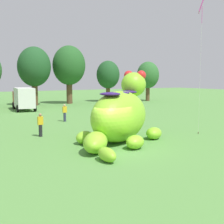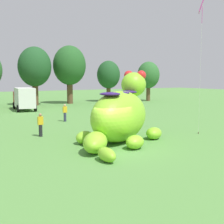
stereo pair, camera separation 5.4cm
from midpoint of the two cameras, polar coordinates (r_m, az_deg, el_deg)
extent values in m
plane|color=#568E42|center=(18.85, 1.16, -6.88)|extent=(160.00, 160.00, 0.00)
ellipsoid|color=#8CD12D|center=(20.90, 1.48, -0.78)|extent=(6.75, 5.94, 3.43)
ellipsoid|color=#8CD12D|center=(23.14, 4.06, 5.07)|extent=(2.66, 2.61, 1.81)
sphere|color=red|center=(23.57, 3.18, 6.75)|extent=(0.72, 0.72, 0.72)
sphere|color=red|center=(23.22, 5.47, 6.74)|extent=(0.72, 0.72, 0.72)
ellipsoid|color=navy|center=(22.03, 2.92, 3.70)|extent=(1.68, 1.75, 0.23)
ellipsoid|color=navy|center=(20.76, 1.49, 3.54)|extent=(1.68, 1.75, 0.23)
ellipsoid|color=navy|center=(19.38, -0.30, 3.33)|extent=(1.68, 1.75, 0.23)
ellipsoid|color=#8CD12D|center=(23.39, -1.17, -3.21)|extent=(1.80, 1.69, 0.84)
ellipsoid|color=#8CD12D|center=(22.00, 7.79, -3.89)|extent=(1.80, 1.69, 0.84)
ellipsoid|color=#8CD12D|center=(20.41, -4.95, -4.66)|extent=(1.80, 1.69, 0.84)
ellipsoid|color=#8CD12D|center=(18.94, 4.32, -5.53)|extent=(1.80, 1.69, 0.84)
ellipsoid|color=#8CD12D|center=(17.97, -3.01, -5.59)|extent=(2.72, 3.03, 1.20)
ellipsoid|color=#8CD12D|center=(16.10, -0.89, -7.85)|extent=(0.85, 1.62, 0.73)
cube|color=#B2231E|center=(44.81, -16.31, 2.43)|extent=(2.21, 2.03, 1.90)
cube|color=silver|center=(41.62, -15.74, 2.57)|extent=(2.65, 4.82, 2.50)
cylinder|color=black|center=(44.76, -17.54, 1.16)|extent=(0.39, 0.93, 0.90)
cylinder|color=black|center=(45.02, -15.01, 1.27)|extent=(0.39, 0.93, 0.90)
cylinder|color=black|center=(40.00, -16.84, 0.59)|extent=(0.39, 0.93, 0.90)
cylinder|color=black|center=(40.30, -13.88, 0.72)|extent=(0.39, 0.93, 0.90)
cylinder|color=brown|center=(49.11, -13.88, 3.03)|extent=(0.90, 0.90, 3.15)
ellipsoid|color=#1E4C23|center=(49.06, -14.02, 8.10)|extent=(5.04, 5.04, 6.05)
cylinder|color=brown|center=(51.32, -7.72, 3.40)|extent=(0.95, 0.95, 3.31)
ellipsoid|color=#235623|center=(51.28, -7.80, 8.51)|extent=(5.30, 5.30, 6.36)
cylinder|color=brown|center=(54.89, -0.61, 3.24)|extent=(0.72, 0.72, 2.53)
ellipsoid|color=#1E4C23|center=(54.81, -0.62, 6.89)|extent=(4.05, 4.05, 4.86)
cylinder|color=brown|center=(56.93, 6.70, 3.30)|extent=(0.72, 0.72, 2.51)
ellipsoid|color=#2D662D|center=(56.85, 6.75, 6.78)|extent=(4.01, 4.01, 4.81)
cylinder|color=#2D334C|center=(30.74, -8.60, -0.92)|extent=(0.26, 0.26, 0.88)
cube|color=gold|center=(30.65, -8.62, 0.45)|extent=(0.38, 0.22, 0.60)
sphere|color=tan|center=(30.61, -8.63, 1.24)|extent=(0.22, 0.22, 0.22)
cylinder|color=black|center=(23.32, -12.93, -3.35)|extent=(0.26, 0.26, 0.88)
cube|color=gold|center=(23.21, -12.98, -1.55)|extent=(0.38, 0.22, 0.60)
sphere|color=#9E7051|center=(23.16, -13.01, -0.52)|extent=(0.22, 0.22, 0.22)
cylinder|color=brown|center=(24.78, 15.67, -3.71)|extent=(0.06, 0.06, 0.15)
cylinder|color=silver|center=(24.42, 16.02, 7.69)|extent=(0.01, 0.01, 9.65)
cube|color=#D833A5|center=(25.02, 16.39, 18.81)|extent=(1.13, 1.13, 1.44)
cylinder|color=#D833A5|center=(24.83, 16.32, 16.78)|extent=(0.03, 0.03, 1.20)
camera|label=1|loc=(0.03, -89.93, 0.01)|focal=49.69mm
camera|label=2|loc=(0.03, 90.07, -0.01)|focal=49.69mm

